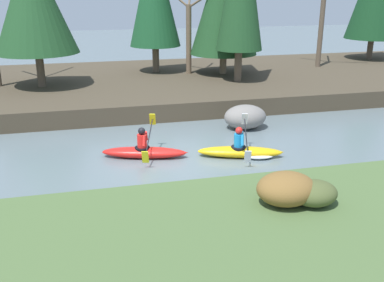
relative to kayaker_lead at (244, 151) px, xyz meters
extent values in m
plane|color=slate|center=(-2.19, 0.29, -0.20)|extent=(90.00, 90.00, 0.00)
cube|color=#473D2D|center=(-2.19, 10.02, 0.18)|extent=(44.00, 11.39, 0.76)
cylinder|color=brown|center=(-6.71, 9.07, 1.33)|extent=(0.36, 0.36, 1.54)
cone|color=#1E4723|center=(-6.71, 9.07, 4.44)|extent=(3.71, 3.71, 4.67)
cylinder|color=brown|center=(-0.91, 11.49, 1.26)|extent=(0.36, 0.36, 1.40)
cylinder|color=#7A664C|center=(2.50, 10.18, 1.08)|extent=(0.36, 0.36, 1.04)
cylinder|color=brown|center=(2.59, 8.03, 1.32)|extent=(0.36, 0.36, 1.53)
cylinder|color=brown|center=(13.11, 12.71, 1.21)|extent=(0.36, 0.36, 1.29)
cylinder|color=brown|center=(0.73, 10.64, 2.34)|extent=(0.28, 0.28, 3.56)
cylinder|color=brown|center=(8.51, 10.91, 2.76)|extent=(0.28, 0.28, 4.41)
ellipsoid|color=brown|center=(-0.69, -4.53, 0.83)|extent=(1.33, 1.11, 0.72)
ellipsoid|color=#4C562D|center=(-0.11, -4.72, 0.74)|extent=(1.02, 0.85, 0.55)
ellipsoid|color=yellow|center=(-0.11, 0.03, -0.03)|extent=(2.76, 1.34, 0.34)
cone|color=yellow|center=(1.08, -0.32, -0.01)|extent=(0.39, 0.29, 0.20)
cylinder|color=black|center=(-0.16, 0.05, 0.12)|extent=(0.60, 0.60, 0.08)
cylinder|color=#1984CC|center=(-0.16, 0.05, 0.37)|extent=(0.37, 0.37, 0.42)
sphere|color=red|center=(-0.16, 0.05, 0.69)|extent=(0.29, 0.29, 0.23)
cylinder|color=#1984CC|center=(0.00, 0.25, 0.45)|extent=(0.15, 0.24, 0.35)
cylinder|color=#1984CC|center=(-0.13, -0.21, 0.45)|extent=(0.15, 0.24, 0.35)
cylinder|color=black|center=(0.06, -0.02, 0.49)|extent=(0.58, 1.84, 0.65)
cube|color=white|center=(0.33, 0.89, 0.80)|extent=(0.24, 0.21, 0.41)
cube|color=white|center=(-0.21, -0.93, 0.18)|extent=(0.24, 0.21, 0.41)
ellipsoid|color=white|center=(0.42, -0.12, -0.11)|extent=(1.25, 0.98, 0.18)
ellipsoid|color=red|center=(-3.11, 0.72, -0.03)|extent=(2.76, 1.32, 0.34)
cone|color=red|center=(-1.92, 0.37, -0.01)|extent=(0.39, 0.29, 0.20)
cylinder|color=black|center=(-3.16, 0.73, 0.12)|extent=(0.59, 0.59, 0.08)
cylinder|color=red|center=(-3.16, 0.73, 0.37)|extent=(0.37, 0.37, 0.42)
sphere|color=black|center=(-3.16, 0.73, 0.69)|extent=(0.28, 0.28, 0.23)
cylinder|color=red|center=(-3.00, 0.93, 0.45)|extent=(0.15, 0.24, 0.35)
cylinder|color=red|center=(-3.13, 0.47, 0.45)|extent=(0.15, 0.24, 0.35)
cylinder|color=black|center=(-2.94, 0.67, 0.49)|extent=(0.56, 1.85, 0.65)
cube|color=yellow|center=(-2.67, 1.58, 0.80)|extent=(0.24, 0.21, 0.41)
cube|color=yellow|center=(-3.20, -0.25, 0.18)|extent=(0.24, 0.21, 0.41)
ellipsoid|color=gray|center=(1.10, 2.88, 0.26)|extent=(1.63, 1.28, 0.92)
camera|label=1|loc=(-4.82, -12.70, 5.03)|focal=42.00mm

